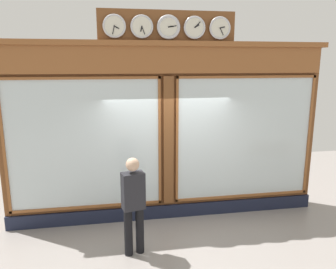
% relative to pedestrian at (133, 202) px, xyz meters
% --- Properties ---
extents(shop_facade, '(6.51, 0.42, 4.13)m').
position_rel_pedestrian_xyz_m(shop_facade, '(-0.79, -1.36, 0.89)').
color(shop_facade, brown).
rests_on(shop_facade, ground_plane).
extents(pedestrian, '(0.40, 0.30, 1.69)m').
position_rel_pedestrian_xyz_m(pedestrian, '(0.00, 0.00, 0.00)').
color(pedestrian, black).
rests_on(pedestrian, ground_plane).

